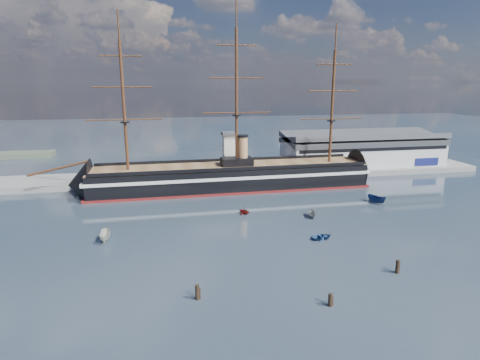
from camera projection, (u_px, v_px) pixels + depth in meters
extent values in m
plane|color=#1D2E3C|center=(239.00, 207.00, 111.79)|extent=(600.00, 600.00, 0.00)
cube|color=slate|center=(246.00, 177.00, 147.99)|extent=(180.00, 18.00, 2.00)
cube|color=#B7BABC|center=(362.00, 152.00, 159.37)|extent=(62.00, 20.00, 10.00)
cube|color=#3F4247|center=(363.00, 138.00, 158.05)|extent=(63.00, 21.00, 2.00)
cube|color=silver|center=(229.00, 155.00, 141.65)|extent=(4.00, 4.00, 14.00)
cube|color=#3F4247|center=(229.00, 133.00, 139.88)|extent=(5.00, 5.00, 1.00)
cube|color=black|center=(231.00, 177.00, 130.12)|extent=(88.16, 16.92, 7.00)
cube|color=silver|center=(231.00, 173.00, 129.84)|extent=(90.16, 17.18, 1.00)
cube|color=maroon|center=(231.00, 188.00, 130.99)|extent=(90.16, 17.14, 0.90)
cone|color=black|center=(80.00, 185.00, 121.25)|extent=(14.16, 15.83, 15.68)
cone|color=black|center=(362.00, 172.00, 139.14)|extent=(11.16, 15.79, 15.68)
cube|color=brown|center=(231.00, 166.00, 129.27)|extent=(88.15, 15.64, 0.40)
cube|color=black|center=(237.00, 161.00, 129.32)|extent=(10.06, 6.10, 2.50)
cylinder|color=tan|center=(243.00, 151.00, 128.88)|extent=(3.20, 3.20, 9.00)
cylinder|color=#381E0F|center=(58.00, 168.00, 118.94)|extent=(17.76, 0.89, 4.43)
cylinder|color=#381E0F|center=(124.00, 107.00, 118.56)|extent=(0.90, 0.90, 38.00)
cylinder|color=#381E0F|center=(237.00, 99.00, 124.63)|extent=(0.90, 0.90, 42.00)
cylinder|color=#381E0F|center=(332.00, 108.00, 131.50)|extent=(0.90, 0.90, 36.00)
imported|color=beige|center=(106.00, 241.00, 87.88)|extent=(6.85, 2.52, 2.74)
imported|color=navy|center=(322.00, 239.00, 89.03)|extent=(1.91, 3.29, 1.44)
imported|color=gray|center=(312.00, 218.00, 103.05)|extent=(5.49, 2.59, 2.12)
imported|color=maroon|center=(244.00, 214.00, 105.84)|extent=(5.73, 5.39, 2.02)
imported|color=navy|center=(376.00, 203.00, 115.60)|extent=(7.37, 5.32, 2.78)
cylinder|color=black|center=(197.00, 300.00, 64.15)|extent=(0.64, 0.64, 3.28)
cylinder|color=black|center=(330.00, 306.00, 62.27)|extent=(0.64, 0.64, 2.84)
cylinder|color=black|center=(397.00, 273.00, 73.00)|extent=(0.64, 0.64, 3.30)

